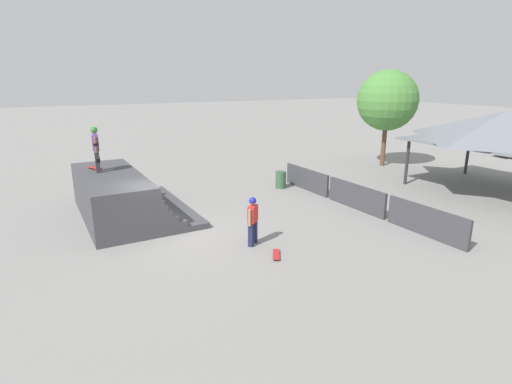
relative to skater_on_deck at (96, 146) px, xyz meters
The scene contains 10 objects.
ground_plane 4.71m from the skater_on_deck, 24.67° to the left, with size 160.00×160.00×0.00m, color gray.
quarter_pipe_ramp 2.20m from the skater_on_deck, 39.95° to the left, with size 5.98×3.95×1.75m.
skater_on_deck is the anchor object (origin of this frame).
skateboard_on_deck 1.09m from the skater_on_deck, behind, with size 0.84×0.51×0.09m.
bystander_walking 7.14m from the skater_on_deck, 33.25° to the left, with size 0.48×0.56×1.63m.
skateboard_on_ground 8.45m from the skater_on_deck, 29.61° to the left, with size 0.79×0.60×0.09m.
barrier_fence 10.70m from the skater_on_deck, 64.10° to the left, with size 10.21×0.12×1.05m.
pavilion_shelter 18.08m from the skater_on_deck, 71.13° to the left, with size 7.32×5.96×3.87m.
tree_far_back 17.18m from the skater_on_deck, 94.18° to the left, with size 3.66×3.66×5.87m.
trash_bin 8.80m from the skater_on_deck, 88.68° to the left, with size 0.52×0.52×0.85m, color #385B3D.
Camera 1 is at (13.03, -3.73, 5.26)m, focal length 28.00 mm.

